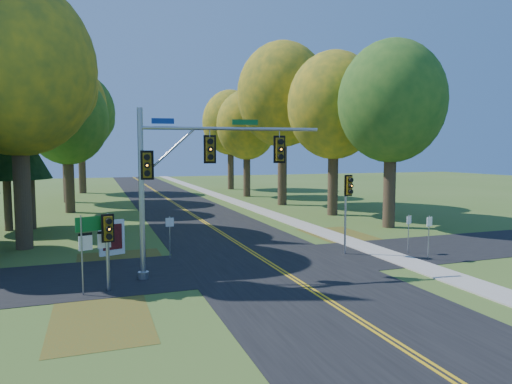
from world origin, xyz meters
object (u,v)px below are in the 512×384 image
object	(u,v)px
traffic_mast	(188,170)
route_sign_cluster	(95,238)
east_signal_pole	(348,194)
info_kiosk	(112,238)

from	to	relation	value
traffic_mast	route_sign_cluster	bearing A→B (deg)	-157.11
traffic_mast	east_signal_pole	distance (m)	8.51
east_signal_pole	route_sign_cluster	size ratio (longest dim) A/B	1.38
traffic_mast	info_kiosk	xyz separation A→B (m)	(-2.91, 5.21, -3.58)
east_signal_pole	info_kiosk	distance (m)	12.04
east_signal_pole	route_sign_cluster	xyz separation A→B (m)	(-11.97, -2.37, -1.01)
east_signal_pole	route_sign_cluster	distance (m)	12.24
traffic_mast	route_sign_cluster	world-z (taller)	traffic_mast
traffic_mast	east_signal_pole	bearing A→B (deg)	16.21
route_sign_cluster	info_kiosk	size ratio (longest dim) A/B	1.65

